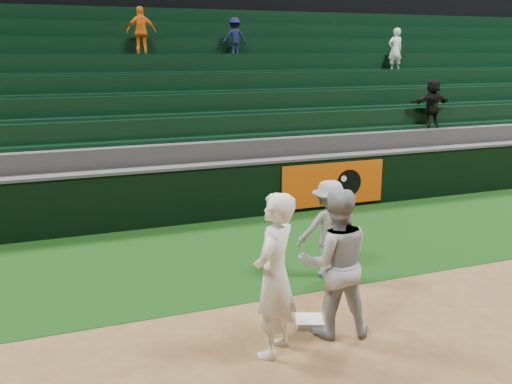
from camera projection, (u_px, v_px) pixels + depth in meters
ground at (315, 322)px, 7.76m from camera, size 70.00×70.00×0.00m
foul_grass at (241, 252)px, 10.47m from camera, size 36.00×4.20×0.01m
first_base at (309, 321)px, 7.70m from camera, size 0.47×0.47×0.08m
first_baseman at (274, 275)px, 6.75m from camera, size 0.87×0.86×2.02m
baserunner at (335, 263)px, 7.24m from camera, size 1.10×0.95×1.95m
base_coach at (329, 229)px, 9.20m from camera, size 1.13×0.79×1.60m
field_wall at (207, 192)px, 12.32m from camera, size 36.00×0.45×1.25m
stadium_seating at (166, 123)px, 15.47m from camera, size 36.00×5.95×4.85m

